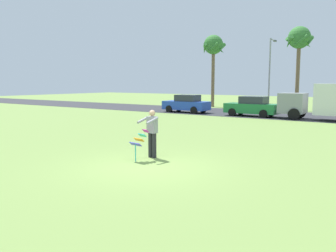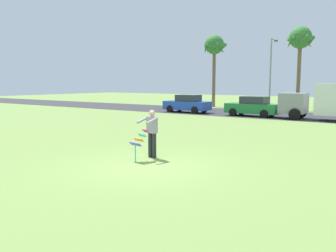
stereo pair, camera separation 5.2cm
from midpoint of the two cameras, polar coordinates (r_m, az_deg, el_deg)
The scene contains 10 objects.
ground_plane at distance 11.32m, azimuth -3.42°, elevation -6.73°, with size 120.00×120.00×0.00m, color olive.
road_strip at distance 30.07m, azimuth 21.64°, elevation 1.49°, with size 120.00×8.00×0.01m, color #2D2D33.
person_kite_flyer at distance 12.56m, azimuth -2.55°, elevation -0.93°, with size 0.57×0.68×1.73m.
kite_held at distance 12.10m, azimuth -4.67°, elevation -2.38°, with size 0.53×0.67×1.08m.
parked_car_blue at distance 31.51m, azimuth 3.21°, elevation 3.62°, with size 4.20×1.84×1.60m.
parked_car_green at distance 28.76m, azimuth 13.76°, elevation 3.09°, with size 4.24×1.91×1.60m.
parked_truck_grey_van at distance 27.13m, azimuth 25.82°, elevation 3.69°, with size 6.74×2.22×2.62m.
palm_tree_left_near at distance 39.36m, azimuth 7.63°, elevation 12.59°, with size 2.58×2.71×7.85m.
palm_tree_right_near at distance 36.25m, azimuth 20.85°, elevation 12.87°, with size 2.58×2.71×7.98m.
streetlight_pole at distance 36.37m, azimuth 16.53°, elevation 8.89°, with size 0.24×1.65×7.00m.
Camera 2 is at (6.85, -8.60, 2.72)m, focal length 37.28 mm.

